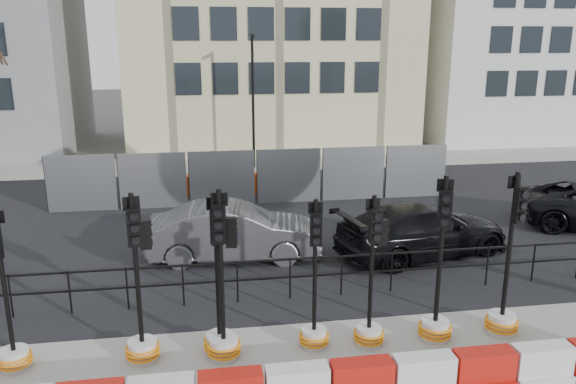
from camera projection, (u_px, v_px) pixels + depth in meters
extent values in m
plane|color=#51514C|center=(299.00, 324.00, 11.75)|extent=(120.00, 120.00, 0.00)
cube|color=black|center=(262.00, 221.00, 18.42)|extent=(40.00, 14.00, 0.03)
cube|color=gray|center=(242.00, 163.00, 27.00)|extent=(40.00, 4.00, 0.02)
cube|color=silver|center=(519.00, 0.00, 33.14)|extent=(12.00, 9.00, 16.00)
cylinder|color=black|center=(11.00, 297.00, 11.87)|extent=(0.04, 0.04, 1.00)
cylinder|color=black|center=(70.00, 293.00, 12.05)|extent=(0.04, 0.04, 1.00)
cylinder|color=black|center=(127.00, 290.00, 12.23)|extent=(0.04, 0.04, 1.00)
cylinder|color=black|center=(183.00, 286.00, 12.40)|extent=(0.04, 0.04, 1.00)
cylinder|color=black|center=(237.00, 282.00, 12.58)|extent=(0.04, 0.04, 1.00)
cylinder|color=black|center=(290.00, 279.00, 12.76)|extent=(0.04, 0.04, 1.00)
cylinder|color=black|center=(341.00, 276.00, 12.94)|extent=(0.04, 0.04, 1.00)
cylinder|color=black|center=(391.00, 273.00, 13.12)|extent=(0.04, 0.04, 1.00)
cylinder|color=black|center=(440.00, 269.00, 13.30)|extent=(0.04, 0.04, 1.00)
cylinder|color=black|center=(487.00, 266.00, 13.47)|extent=(0.04, 0.04, 1.00)
cylinder|color=black|center=(533.00, 263.00, 13.65)|extent=(0.04, 0.04, 1.00)
cube|color=black|center=(290.00, 259.00, 12.63)|extent=(18.00, 0.04, 0.04)
cube|color=black|center=(290.00, 277.00, 12.75)|extent=(18.00, 0.04, 0.04)
cube|color=gray|center=(81.00, 184.00, 19.17)|extent=(2.30, 0.05, 2.00)
cylinder|color=black|center=(46.00, 185.00, 19.00)|extent=(0.05, 0.05, 2.00)
cube|color=gray|center=(153.00, 181.00, 19.53)|extent=(2.30, 0.05, 2.00)
cylinder|color=black|center=(119.00, 182.00, 19.36)|extent=(0.05, 0.05, 2.00)
cube|color=gray|center=(222.00, 179.00, 19.89)|extent=(2.30, 0.05, 2.00)
cylinder|color=black|center=(189.00, 180.00, 19.72)|extent=(0.05, 0.05, 2.00)
cube|color=gray|center=(289.00, 176.00, 20.24)|extent=(2.30, 0.05, 2.00)
cylinder|color=black|center=(257.00, 177.00, 20.07)|extent=(0.05, 0.05, 2.00)
cube|color=gray|center=(353.00, 174.00, 20.60)|extent=(2.30, 0.05, 2.00)
cylinder|color=black|center=(323.00, 175.00, 20.43)|extent=(0.05, 0.05, 2.00)
cube|color=gray|center=(416.00, 171.00, 20.96)|extent=(2.30, 0.05, 2.00)
cylinder|color=black|center=(386.00, 173.00, 20.79)|extent=(0.05, 0.05, 2.00)
cube|color=#F54C10|center=(146.00, 187.00, 21.06)|extent=(1.00, 0.40, 0.80)
cube|color=#F54C10|center=(200.00, 185.00, 21.36)|extent=(1.00, 0.40, 0.80)
cube|color=#F54C10|center=(252.00, 183.00, 21.65)|extent=(1.00, 0.40, 0.80)
cube|color=#F54C10|center=(303.00, 181.00, 21.95)|extent=(1.00, 0.40, 0.80)
cube|color=#F54C10|center=(353.00, 179.00, 22.25)|extent=(1.00, 0.40, 0.80)
cube|color=#F54C10|center=(401.00, 178.00, 22.54)|extent=(1.00, 0.40, 0.80)
cylinder|color=black|center=(253.00, 103.00, 25.33)|extent=(0.12, 0.12, 6.00)
cube|color=black|center=(253.00, 36.00, 24.33)|extent=(0.12, 0.50, 0.12)
cube|color=silver|center=(297.00, 381.00, 8.86)|extent=(1.00, 0.35, 0.50)
cube|color=red|center=(362.00, 375.00, 9.01)|extent=(1.00, 0.35, 0.50)
cube|color=silver|center=(424.00, 370.00, 9.17)|extent=(1.00, 0.35, 0.50)
cube|color=red|center=(484.00, 364.00, 9.32)|extent=(1.00, 0.35, 0.50)
cube|color=silver|center=(539.00, 380.00, 9.58)|extent=(1.00, 0.50, 0.30)
cube|color=silver|center=(542.00, 359.00, 9.48)|extent=(1.00, 0.35, 0.50)
cylinder|color=white|center=(15.00, 359.00, 10.15)|extent=(0.50, 0.50, 0.37)
torus|color=orange|center=(15.00, 362.00, 10.17)|extent=(0.60, 0.60, 0.05)
torus|color=orange|center=(15.00, 359.00, 10.15)|extent=(0.60, 0.60, 0.05)
torus|color=orange|center=(14.00, 355.00, 10.13)|extent=(0.60, 0.60, 0.05)
cylinder|color=black|center=(4.00, 283.00, 9.76)|extent=(0.08, 0.08, 2.78)
cylinder|color=white|center=(143.00, 350.00, 10.41)|extent=(0.53, 0.53, 0.39)
torus|color=orange|center=(143.00, 354.00, 10.43)|extent=(0.63, 0.63, 0.05)
torus|color=orange|center=(143.00, 350.00, 10.41)|extent=(0.63, 0.63, 0.05)
torus|color=orange|center=(142.00, 346.00, 10.39)|extent=(0.63, 0.63, 0.05)
cylinder|color=black|center=(137.00, 272.00, 10.00)|extent=(0.09, 0.09, 2.93)
cube|color=black|center=(134.00, 227.00, 9.66)|extent=(0.26, 0.19, 0.68)
cylinder|color=black|center=(136.00, 241.00, 9.65)|extent=(0.15, 0.08, 0.15)
cylinder|color=black|center=(135.00, 229.00, 9.59)|extent=(0.15, 0.08, 0.15)
cylinder|color=black|center=(134.00, 217.00, 9.53)|extent=(0.15, 0.08, 0.15)
cube|color=black|center=(131.00, 203.00, 9.72)|extent=(0.29, 0.10, 0.23)
cube|color=black|center=(145.00, 235.00, 9.89)|extent=(0.22, 0.17, 0.54)
cylinder|color=white|center=(220.00, 343.00, 10.66)|extent=(0.51, 0.51, 0.38)
torus|color=orange|center=(220.00, 347.00, 10.68)|extent=(0.62, 0.62, 0.05)
torus|color=orange|center=(220.00, 343.00, 10.66)|extent=(0.62, 0.62, 0.05)
torus|color=orange|center=(220.00, 339.00, 10.64)|extent=(0.62, 0.62, 0.05)
cylinder|color=black|center=(217.00, 269.00, 10.26)|extent=(0.09, 0.09, 2.85)
cube|color=black|center=(217.00, 226.00, 9.93)|extent=(0.25, 0.17, 0.67)
cylinder|color=black|center=(218.00, 239.00, 9.92)|extent=(0.15, 0.07, 0.14)
cylinder|color=black|center=(218.00, 228.00, 9.86)|extent=(0.15, 0.07, 0.14)
cylinder|color=black|center=(217.00, 216.00, 9.81)|extent=(0.15, 0.07, 0.14)
cube|color=black|center=(214.00, 203.00, 9.99)|extent=(0.29, 0.07, 0.23)
cylinder|color=white|center=(224.00, 347.00, 10.50)|extent=(0.53, 0.53, 0.40)
torus|color=orange|center=(224.00, 351.00, 10.52)|extent=(0.64, 0.64, 0.05)
torus|color=orange|center=(224.00, 347.00, 10.50)|extent=(0.64, 0.64, 0.05)
torus|color=orange|center=(224.00, 344.00, 10.47)|extent=(0.64, 0.64, 0.05)
cylinder|color=black|center=(221.00, 269.00, 10.08)|extent=(0.09, 0.09, 2.97)
cube|color=black|center=(219.00, 224.00, 9.73)|extent=(0.25, 0.17, 0.69)
cylinder|color=black|center=(219.00, 237.00, 9.71)|extent=(0.15, 0.07, 0.15)
cylinder|color=black|center=(218.00, 225.00, 9.65)|extent=(0.15, 0.07, 0.15)
cylinder|color=black|center=(218.00, 213.00, 9.60)|extent=(0.15, 0.07, 0.15)
cube|color=black|center=(219.00, 199.00, 9.80)|extent=(0.30, 0.07, 0.24)
cube|color=black|center=(231.00, 232.00, 9.90)|extent=(0.21, 0.15, 0.54)
cylinder|color=white|center=(314.00, 337.00, 10.89)|extent=(0.49, 0.49, 0.36)
torus|color=orange|center=(314.00, 341.00, 10.91)|extent=(0.59, 0.59, 0.05)
torus|color=orange|center=(314.00, 337.00, 10.89)|extent=(0.59, 0.59, 0.05)
torus|color=orange|center=(314.00, 334.00, 10.87)|extent=(0.59, 0.59, 0.05)
cylinder|color=black|center=(315.00, 268.00, 10.51)|extent=(0.08, 0.08, 2.70)
cube|color=black|center=(316.00, 229.00, 10.19)|extent=(0.23, 0.15, 0.63)
cylinder|color=black|center=(316.00, 241.00, 10.17)|extent=(0.14, 0.06, 0.14)
cylinder|color=black|center=(316.00, 231.00, 10.12)|extent=(0.14, 0.06, 0.14)
cylinder|color=black|center=(317.00, 220.00, 10.07)|extent=(0.14, 0.06, 0.14)
cube|color=black|center=(315.00, 208.00, 10.25)|extent=(0.27, 0.06, 0.22)
cylinder|color=white|center=(369.00, 335.00, 10.95)|extent=(0.49, 0.49, 0.37)
torus|color=orange|center=(368.00, 339.00, 10.97)|extent=(0.60, 0.60, 0.05)
torus|color=orange|center=(369.00, 335.00, 10.95)|extent=(0.60, 0.60, 0.05)
torus|color=orange|center=(369.00, 332.00, 10.94)|extent=(0.60, 0.60, 0.05)
cylinder|color=black|center=(372.00, 266.00, 10.57)|extent=(0.08, 0.08, 2.75)
cube|color=black|center=(376.00, 226.00, 10.25)|extent=(0.23, 0.15, 0.64)
cylinder|color=black|center=(377.00, 238.00, 10.23)|extent=(0.14, 0.06, 0.14)
cylinder|color=black|center=(377.00, 227.00, 10.18)|extent=(0.14, 0.06, 0.14)
cylinder|color=black|center=(378.00, 217.00, 10.13)|extent=(0.14, 0.06, 0.14)
cube|color=black|center=(373.00, 204.00, 10.31)|extent=(0.28, 0.05, 0.22)
cube|color=black|center=(382.00, 233.00, 10.44)|extent=(0.19, 0.14, 0.50)
cylinder|color=white|center=(435.00, 329.00, 11.14)|extent=(0.55, 0.55, 0.41)
torus|color=orange|center=(434.00, 333.00, 11.16)|extent=(0.66, 0.66, 0.05)
torus|color=orange|center=(435.00, 329.00, 11.14)|extent=(0.66, 0.66, 0.05)
torus|color=orange|center=(435.00, 326.00, 11.12)|extent=(0.66, 0.66, 0.05)
cylinder|color=black|center=(441.00, 253.00, 10.72)|extent=(0.09, 0.09, 3.04)
cube|color=black|center=(445.00, 209.00, 10.36)|extent=(0.27, 0.21, 0.71)
cylinder|color=black|center=(444.00, 222.00, 10.34)|extent=(0.16, 0.09, 0.15)
cylinder|color=black|center=(445.00, 210.00, 10.28)|extent=(0.16, 0.09, 0.15)
cylinder|color=black|center=(446.00, 199.00, 10.22)|extent=(0.16, 0.09, 0.15)
cube|color=black|center=(445.00, 185.00, 10.43)|extent=(0.30, 0.12, 0.24)
cylinder|color=white|center=(501.00, 323.00, 11.38)|extent=(0.55, 0.55, 0.41)
torus|color=orange|center=(501.00, 327.00, 11.40)|extent=(0.66, 0.66, 0.05)
torus|color=orange|center=(501.00, 323.00, 11.38)|extent=(0.66, 0.66, 0.05)
torus|color=orange|center=(502.00, 320.00, 11.36)|extent=(0.66, 0.66, 0.05)
cylinder|color=black|center=(510.00, 248.00, 10.95)|extent=(0.09, 0.09, 3.06)
cube|color=black|center=(520.00, 205.00, 10.61)|extent=(0.28, 0.21, 0.71)
cylinder|color=black|center=(522.00, 217.00, 10.60)|extent=(0.16, 0.09, 0.15)
cylinder|color=black|center=(523.00, 206.00, 10.54)|extent=(0.16, 0.09, 0.15)
cylinder|color=black|center=(524.00, 194.00, 10.48)|extent=(0.16, 0.09, 0.15)
cube|color=black|center=(514.00, 182.00, 10.66)|extent=(0.30, 0.12, 0.24)
imported|color=#49484D|center=(234.00, 232.00, 15.11)|extent=(2.28, 4.85, 1.52)
imported|color=black|center=(423.00, 230.00, 15.40)|extent=(4.27, 5.88, 1.44)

